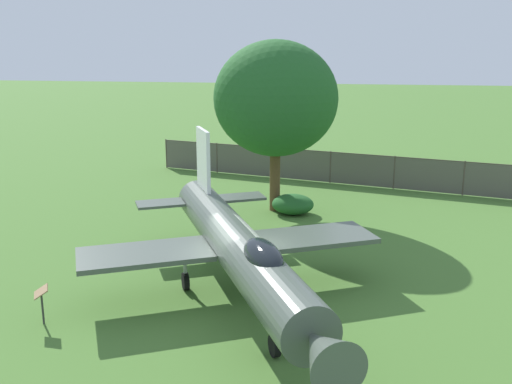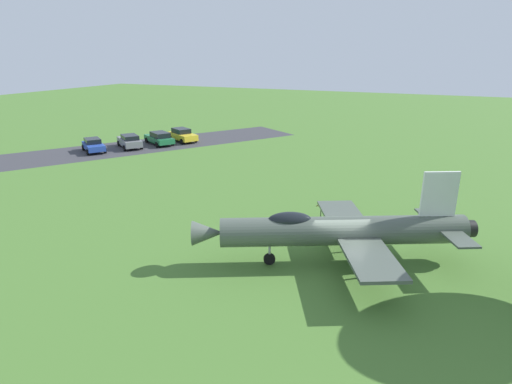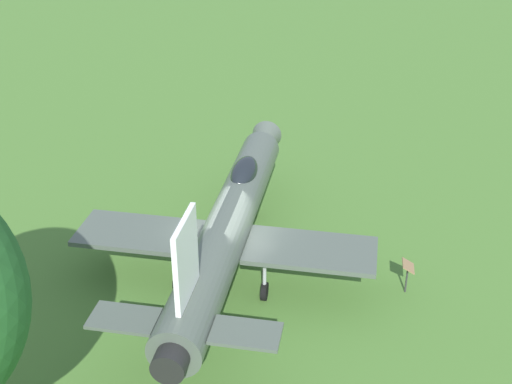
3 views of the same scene
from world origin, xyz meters
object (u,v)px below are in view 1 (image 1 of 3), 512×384
Objects in this scene: display_jet at (239,248)px; shrub_near_fence at (293,204)px; shade_tree at (276,99)px; info_plaque at (41,297)px.

display_jet reaches higher than shrub_near_fence.
shrub_near_fence is (-0.94, 0.56, -4.93)m from shade_tree.
display_jet is 5.97m from info_plaque.
display_jet reaches higher than info_plaque.
display_jet is 6.68× the size of shrub_near_fence.
shade_tree is (0.25, -10.81, 3.57)m from display_jet.
info_plaque is (5.18, 13.07, -4.56)m from shade_tree.
shrub_near_fence is 1.75× the size of info_plaque.
display_jet is at bearing -157.45° from info_plaque.
info_plaque is at bearing 63.90° from shrub_near_fence.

